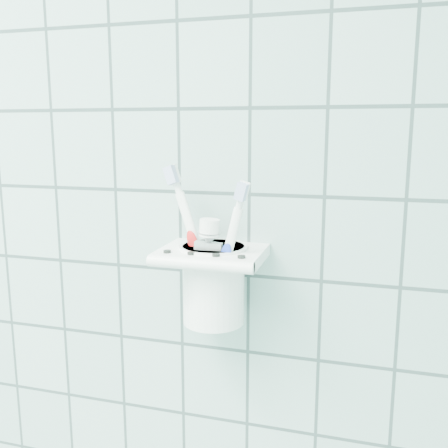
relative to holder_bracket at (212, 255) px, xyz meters
name	(u,v)px	position (x,y,z in m)	size (l,w,h in m)	color
holder_bracket	(212,255)	(0.00, 0.00, 0.00)	(0.13, 0.11, 0.04)	white
cup	(214,281)	(0.00, 0.00, -0.04)	(0.09, 0.09, 0.10)	white
toothbrush_pink	(219,241)	(0.01, -0.01, 0.02)	(0.07, 0.03, 0.20)	white
toothbrush_blue	(208,228)	(-0.01, 0.02, 0.03)	(0.05, 0.10, 0.22)	white
toothbrush_orange	(211,247)	(0.00, -0.01, 0.01)	(0.05, 0.03, 0.19)	white
toothpaste_tube	(204,263)	(-0.01, -0.02, -0.01)	(0.04, 0.03, 0.13)	silver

